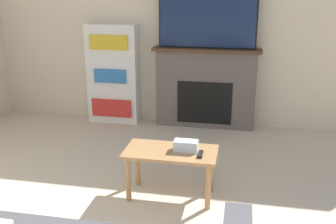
% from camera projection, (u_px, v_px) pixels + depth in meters
% --- Properties ---
extents(wall_back, '(6.58, 0.06, 2.70)m').
position_uv_depth(wall_back, '(185.00, 30.00, 5.47)').
color(wall_back, beige).
rests_on(wall_back, ground_plane).
extents(fireplace, '(1.48, 0.28, 1.13)m').
position_uv_depth(fireplace, '(205.00, 88.00, 5.52)').
color(fireplace, '#605651').
rests_on(fireplace, ground_plane).
extents(tv, '(1.31, 0.03, 0.75)m').
position_uv_depth(tv, '(207.00, 20.00, 5.21)').
color(tv, black).
rests_on(tv, fireplace).
extents(coffee_table, '(0.86, 0.45, 0.48)m').
position_uv_depth(coffee_table, '(171.00, 158.00, 3.69)').
color(coffee_table, '#A87A4C').
rests_on(coffee_table, ground_plane).
extents(tissue_box, '(0.22, 0.12, 0.10)m').
position_uv_depth(tissue_box, '(186.00, 146.00, 3.65)').
color(tissue_box, silver).
rests_on(tissue_box, coffee_table).
extents(remote_control, '(0.04, 0.15, 0.02)m').
position_uv_depth(remote_control, '(200.00, 154.00, 3.56)').
color(remote_control, black).
rests_on(remote_control, coffee_table).
extents(bookshelf, '(0.74, 0.29, 1.43)m').
position_uv_depth(bookshelf, '(113.00, 74.00, 5.70)').
color(bookshelf, white).
rests_on(bookshelf, ground_plane).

